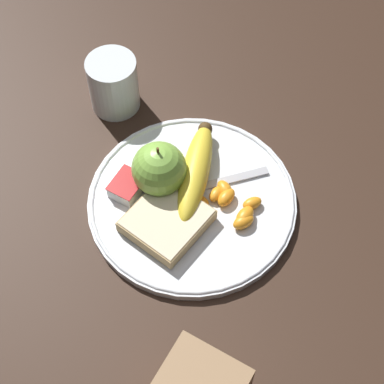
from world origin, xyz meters
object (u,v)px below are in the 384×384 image
at_px(plate, 192,201).
at_px(banana, 196,171).
at_px(juice_glass, 114,85).
at_px(jam_packet, 127,186).
at_px(apple, 160,168).
at_px(bread_slice, 167,221).
at_px(fork, 199,188).

height_order(plate, banana, banana).
bearing_deg(juice_glass, plate, 62.53).
bearing_deg(banana, juice_glass, -110.39).
bearing_deg(jam_packet, juice_glass, -140.56).
distance_m(plate, apple, 0.07).
bearing_deg(bread_slice, apple, -141.09).
relative_size(juice_glass, bread_slice, 0.79).
relative_size(apple, fork, 0.61).
bearing_deg(banana, fork, 45.02).
distance_m(plate, juice_glass, 0.22).
height_order(apple, banana, apple).
bearing_deg(jam_packet, banana, 132.35).
bearing_deg(jam_packet, plate, 110.39).
distance_m(plate, jam_packet, 0.09).
xyz_separation_m(banana, jam_packet, (0.06, -0.07, -0.01)).
relative_size(apple, jam_packet, 1.77).
relative_size(plate, juice_glass, 3.28).
relative_size(banana, fork, 1.23).
xyz_separation_m(banana, bread_slice, (0.08, 0.00, -0.01)).
xyz_separation_m(apple, jam_packet, (0.03, -0.03, -0.03)).
bearing_deg(fork, banana, -91.57).
height_order(bread_slice, jam_packet, same).
distance_m(plate, bread_slice, 0.05).
relative_size(plate, jam_packet, 6.05).
bearing_deg(bread_slice, banana, -177.24).
height_order(fork, jam_packet, jam_packet).
distance_m(bread_slice, fork, 0.07).
bearing_deg(jam_packet, bread_slice, 75.60).
height_order(apple, bread_slice, apple).
bearing_deg(juice_glass, jam_packet, 39.44).
relative_size(plate, banana, 1.71).
bearing_deg(juice_glass, bread_slice, 50.56).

